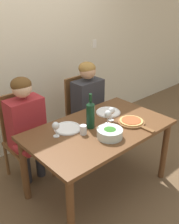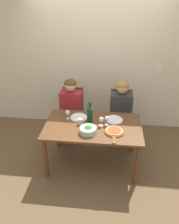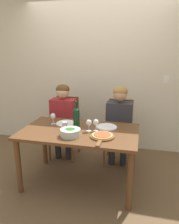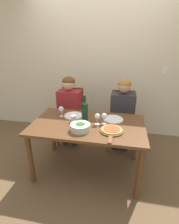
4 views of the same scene
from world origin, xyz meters
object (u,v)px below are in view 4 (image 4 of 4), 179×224
Objects in this scene: dinner_plate_left at (74,116)px; broccoli_bowl at (80,127)px; water_tumbler at (74,119)px; wine_glass_centre at (97,117)px; chair_right at (122,119)px; person_woman at (69,106)px; wine_bottle at (85,111)px; person_man at (122,109)px; wine_glass_right at (104,116)px; dinner_plate_right at (113,119)px; pizza_on_board at (112,130)px; wine_glass_left at (61,110)px; chair_left at (72,115)px.

broccoli_bowl is at bearing -63.56° from dinner_plate_left.
water_tumbler is at bearing 124.40° from broccoli_bowl.
broccoli_bowl is 0.25m from water_tumbler.
chair_right is at bearing 67.75° from wine_glass_centre.
water_tumbler is at bearing -74.47° from dinner_plate_left.
person_woman reaches higher than water_tumbler.
dinner_plate_left is 2.95× the size of water_tumbler.
wine_bottle reaches higher than chair_right.
wine_glass_centre reaches higher than broccoli_bowl.
wine_glass_centre is (-0.31, -0.64, 0.12)m from person_man.
person_man is 8.00× the size of wine_glass_centre.
water_tumbler is (-0.32, 0.01, -0.06)m from wine_glass_centre.
chair_right is 10.66× the size of water_tumbler.
wine_glass_right is at bearing 21.15° from wine_glass_centre.
wine_glass_centre is at bearing -2.34° from water_tumbler.
wine_bottle is at bearing 90.79° from broccoli_bowl.
dinner_plate_right is 1.80× the size of wine_glass_right.
person_woman is at bearing 180.00° from person_man.
dinner_plate_left is at bearing 148.39° from pizza_on_board.
wine_bottle is at bearing -55.33° from person_woman.
broccoli_bowl is (0.00, -0.26, -0.10)m from wine_bottle.
dinner_plate_left is at bearing -140.17° from chair_right.
wine_glass_left is 1.00× the size of wine_glass_right.
wine_glass_left reaches higher than water_tumbler.
person_woman is at bearing 115.55° from broccoli_bowl.
chair_right reaches higher than wine_glass_left.
person_woman is 0.87m from wine_glass_centre.
pizza_on_board is at bearing 6.40° from broccoli_bowl.
person_woman is 0.49m from dinner_plate_left.
wine_glass_right is (0.66, -0.72, 0.34)m from chair_left.
wine_glass_right is at bearing -47.79° from chair_left.
wine_glass_left is at bearing -177.48° from dinner_plate_right.
person_woman reaches higher than broccoli_bowl.
dinner_plate_right is at bearing 45.73° from broccoli_bowl.
dinner_plate_left is at bearing 105.53° from water_tumbler.
chair_left is 0.92m from person_man.
pizza_on_board is (0.77, -0.91, 0.25)m from chair_left.
chair_left is at bearing 130.18° from pizza_on_board.
chair_left is 1.22m from pizza_on_board.
person_woman is 5.00× the size of broccoli_bowl.
broccoli_bowl is at bearing -173.60° from pizza_on_board.
chair_left is 0.83m from water_tumbler.
chair_left reaches higher than dinner_plate_left.
dinner_plate_left is at bearing 160.52° from wine_glass_right.
wine_glass_left reaches higher than broccoli_bowl.
person_man reaches higher than wine_glass_centre.
wine_bottle is 2.37× the size of wine_glass_centre.
dinner_plate_right is at bearing -36.85° from chair_left.
wine_glass_right is (-0.23, -0.72, 0.34)m from chair_right.
person_man is at bearing 30.07° from wine_glass_left.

